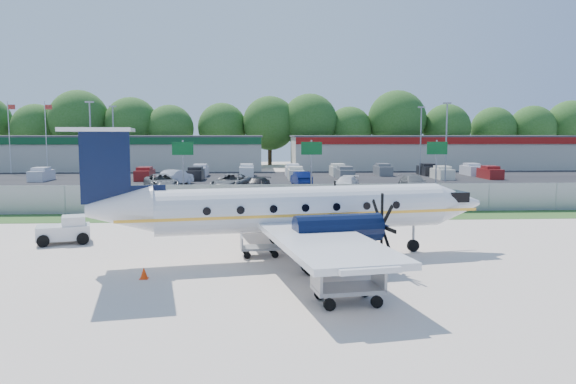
{
  "coord_description": "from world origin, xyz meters",
  "views": [
    {
      "loc": [
        -1.8,
        -25.31,
        5.6
      ],
      "look_at": [
        0.0,
        6.0,
        2.3
      ],
      "focal_mm": 35.0,
      "sensor_mm": 36.0,
      "label": 1
    }
  ],
  "objects": [
    {
      "name": "cone_starboard_wing",
      "position": [
        0.27,
        6.35,
        0.27
      ],
      "size": [
        0.4,
        0.4,
        0.57
      ],
      "color": "#F23807",
      "rests_on": "ground"
    },
    {
      "name": "parked_car_g",
      "position": [
        3.05,
        34.48,
        0.0
      ],
      "size": [
        2.15,
        4.77,
        1.52
      ],
      "primitive_type": "imported",
      "rotation": [
        0.0,
        0.0,
        3.26
      ],
      "color": "navy",
      "rests_on": "ground"
    },
    {
      "name": "pushback_tug",
      "position": [
        -11.52,
        3.58,
        0.66
      ],
      "size": [
        2.89,
        2.45,
        1.38
      ],
      "color": "silver",
      "rests_on": "ground"
    },
    {
      "name": "flagpole_east",
      "position": [
        -30.92,
        55.0,
        5.64
      ],
      "size": [
        1.06,
        0.12,
        10.0
      ],
      "color": "silver",
      "rests_on": "ground"
    },
    {
      "name": "parked_car_a",
      "position": [
        -11.01,
        29.76,
        0.0
      ],
      "size": [
        4.53,
        6.49,
        1.65
      ],
      "primitive_type": "imported",
      "rotation": [
        0.0,
        0.0,
        0.34
      ],
      "color": "#595B5E",
      "rests_on": "ground"
    },
    {
      "name": "parking_lot",
      "position": [
        0.0,
        40.0,
        0.01
      ],
      "size": [
        170.0,
        32.0,
        0.02
      ],
      "primitive_type": "cube",
      "color": "black",
      "rests_on": "ground"
    },
    {
      "name": "aircraft",
      "position": [
        -0.11,
        -0.6,
        2.24
      ],
      "size": [
        19.0,
        18.63,
        5.8
      ],
      "color": "silver",
      "rests_on": "ground"
    },
    {
      "name": "parked_car_d",
      "position": [
        7.06,
        29.31,
        0.0
      ],
      "size": [
        3.53,
        5.03,
        1.35
      ],
      "primitive_type": "imported",
      "rotation": [
        0.0,
        0.0,
        -0.39
      ],
      "color": "silver",
      "rests_on": "ground"
    },
    {
      "name": "cone_nose",
      "position": [
        3.08,
        1.89,
        0.28
      ],
      "size": [
        0.42,
        0.42,
        0.6
      ],
      "color": "#F23807",
      "rests_on": "ground"
    },
    {
      "name": "grass_verge",
      "position": [
        0.0,
        12.0,
        0.01
      ],
      "size": [
        170.0,
        4.0,
        0.02
      ],
      "primitive_type": "cube",
      "color": "#2D561E",
      "rests_on": "ground"
    },
    {
      "name": "sign_right",
      "position": [
        14.0,
        22.91,
        3.61
      ],
      "size": [
        1.8,
        0.26,
        5.0
      ],
      "color": "gray",
      "rests_on": "ground"
    },
    {
      "name": "parked_car_b",
      "position": [
        -4.23,
        28.86,
        0.0
      ],
      "size": [
        4.32,
        6.6,
        1.69
      ],
      "primitive_type": "imported",
      "rotation": [
        0.0,
        0.0,
        -0.27
      ],
      "color": "#595B5E",
      "rests_on": "ground"
    },
    {
      "name": "baggage_cart_near",
      "position": [
        -1.62,
        -0.11,
        0.43
      ],
      "size": [
        1.87,
        1.22,
        0.93
      ],
      "color": "gray",
      "rests_on": "ground"
    },
    {
      "name": "cone_port_wing",
      "position": [
        -6.14,
        -3.86,
        0.22
      ],
      "size": [
        0.32,
        0.32,
        0.46
      ],
      "color": "#F23807",
      "rests_on": "ground"
    },
    {
      "name": "flagpole_west",
      "position": [
        -35.92,
        55.0,
        5.64
      ],
      "size": [
        1.06,
        0.12,
        10.0
      ],
      "color": "silver",
      "rests_on": "ground"
    },
    {
      "name": "building_east",
      "position": [
        26.0,
        61.98,
        2.63
      ],
      "size": [
        44.4,
        12.4,
        5.24
      ],
      "color": "#BCB8A9",
      "rests_on": "ground"
    },
    {
      "name": "sign_mid",
      "position": [
        3.0,
        22.91,
        3.61
      ],
      "size": [
        1.8,
        0.26,
        5.0
      ],
      "color": "gray",
      "rests_on": "ground"
    },
    {
      "name": "perimeter_fence",
      "position": [
        0.0,
        14.0,
        1.0
      ],
      "size": [
        120.0,
        0.06,
        1.99
      ],
      "color": "gray",
      "rests_on": "ground"
    },
    {
      "name": "light_pole_ne",
      "position": [
        20.0,
        38.0,
        5.23
      ],
      "size": [
        0.9,
        0.35,
        9.09
      ],
      "color": "gray",
      "rests_on": "ground"
    },
    {
      "name": "tree_line",
      "position": [
        0.0,
        74.0,
        0.0
      ],
      "size": [
        112.0,
        6.0,
        14.0
      ],
      "primitive_type": null,
      "color": "#235017",
      "rests_on": "ground"
    },
    {
      "name": "baggage_cart_far",
      "position": [
        1.2,
        -7.46,
        0.55
      ],
      "size": [
        2.41,
        1.64,
        1.18
      ],
      "color": "gray",
      "rests_on": "ground"
    },
    {
      "name": "parked_car_c",
      "position": [
        -1.68,
        28.69,
        0.0
      ],
      "size": [
        3.08,
        4.85,
        1.31
      ],
      "primitive_type": "imported",
      "rotation": [
        0.0,
        0.0,
        -0.3
      ],
      "color": "black",
      "rests_on": "ground"
    },
    {
      "name": "access_road",
      "position": [
        0.0,
        19.0,
        0.01
      ],
      "size": [
        170.0,
        8.0,
        0.02
      ],
      "primitive_type": "cube",
      "color": "black",
      "rests_on": "ground"
    },
    {
      "name": "building_west",
      "position": [
        -24.0,
        61.98,
        2.63
      ],
      "size": [
        46.4,
        12.4,
        5.24
      ],
      "color": "#BCB8A9",
      "rests_on": "ground"
    },
    {
      "name": "road_car_west",
      "position": [
        -18.15,
        17.2,
        0.0
      ],
      "size": [
        5.33,
        4.06,
        1.35
      ],
      "primitive_type": "imported",
      "rotation": [
        0.0,
        0.0,
        2.0
      ],
      "color": "navy",
      "rests_on": "ground"
    },
    {
      "name": "light_pole_se",
      "position": [
        20.0,
        48.0,
        5.23
      ],
      "size": [
        0.9,
        0.35,
        9.09
      ],
      "color": "gray",
      "rests_on": "ground"
    },
    {
      "name": "light_pole_sw",
      "position": [
        -20.0,
        48.0,
        5.23
      ],
      "size": [
        0.9,
        0.35,
        9.09
      ],
      "color": "gray",
      "rests_on": "ground"
    },
    {
      "name": "ground",
      "position": [
        0.0,
        0.0,
        0.0
      ],
      "size": [
        170.0,
        170.0,
        0.0
      ],
      "primitive_type": "plane",
      "color": "beige",
      "rests_on": "ground"
    },
    {
      "name": "far_parking_rows",
      "position": [
        0.0,
        45.0,
        0.0
      ],
      "size": [
        56.0,
        10.0,
        1.6
      ],
      "primitive_type": null,
      "color": "gray",
      "rests_on": "ground"
    },
    {
      "name": "road_car_mid",
      "position": [
        0.08,
        20.16,
        0.0
      ],
      "size": [
        4.99,
        3.1,
        1.29
      ],
      "primitive_type": "imported",
      "rotation": [
        0.0,
        0.0,
        -1.79
      ],
      "color": "maroon",
      "rests_on": "ground"
    },
    {
      "name": "parked_car_e",
      "position": [
        13.54,
        28.25,
        0.0
      ],
      "size": [
        2.12,
        5.21,
        1.51
      ],
      "primitive_type": "imported",
      "rotation": [
        0.0,
        0.0,
        0.0
      ],
      "color": "#595B5E",
      "rests_on": "ground"
    },
    {
      "name": "sign_left",
      "position": [
        -8.0,
        22.91,
        3.61
      ],
      "size": [
        1.8,
        0.26,
        5.0
      ],
      "color": "gray",
      "rests_on": "ground"
    },
    {
      "name": "parked_car_f",
      "position": [
        -10.47,
        35.83,
        0.0
      ],
      "size": [
        3.47,
        5.34,
        1.66
      ],
      "primitive_type": "imported",
      "rotation": [
        0.0,
        0.0,
        2.77
      ],
      "color": "silver",
      "rests_on": "ground"
    },
    {
      "name": "road_car_east",
      "position": [
        22.81,
        17.28,
        0.0
      ],
      "size": [
        4.89,
        2.15,
        1.4
      ],
      "primitive_type": "imported",
      "rotation": [
        0.0,
        0.0,
        1.53
      ],
      "color": "#595B5E",
      "rests_on": "ground"
    },
    {
      "name": "light_pole_nw",
      "position": [
        -20.0,
        38.0,
        5.23
      ],
      "size": [
        0.9,
        0.35,
        9.09
      ],
      "color": "gray",
      "rests_on": "ground"
    }
  ]
}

